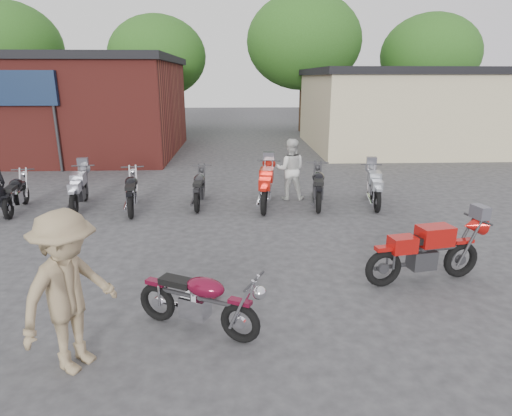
{
  "coord_description": "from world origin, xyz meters",
  "views": [
    {
      "loc": [
        -0.16,
        -6.0,
        3.36
      ],
      "look_at": [
        0.19,
        2.02,
        0.9
      ],
      "focal_mm": 30.0,
      "sensor_mm": 36.0,
      "label": 1
    }
  ],
  "objects_px": {
    "row_bike_5": "(318,185)",
    "row_bike_4": "(266,184)",
    "row_bike_6": "(374,186)",
    "vintage_motorcycle": "(199,297)",
    "person_light": "(290,169)",
    "person_tan": "(69,292)",
    "row_bike_3": "(199,186)",
    "row_bike_0": "(16,191)",
    "row_bike_1": "(79,188)",
    "sportbike": "(427,249)",
    "row_bike_2": "(132,190)",
    "helmet": "(212,292)"
  },
  "relations": [
    {
      "from": "row_bike_5",
      "to": "row_bike_4",
      "type": "bearing_deg",
      "value": 100.92
    },
    {
      "from": "row_bike_6",
      "to": "vintage_motorcycle",
      "type": "bearing_deg",
      "value": 153.91
    },
    {
      "from": "person_light",
      "to": "row_bike_4",
      "type": "xyz_separation_m",
      "value": [
        -0.73,
        -0.7,
        -0.26
      ]
    },
    {
      "from": "person_tan",
      "to": "row_bike_3",
      "type": "height_order",
      "value": "person_tan"
    },
    {
      "from": "vintage_motorcycle",
      "to": "row_bike_6",
      "type": "xyz_separation_m",
      "value": [
        4.25,
        5.95,
        0.02
      ]
    },
    {
      "from": "row_bike_0",
      "to": "row_bike_1",
      "type": "height_order",
      "value": "row_bike_1"
    },
    {
      "from": "person_light",
      "to": "sportbike",
      "type": "bearing_deg",
      "value": 114.89
    },
    {
      "from": "row_bike_5",
      "to": "row_bike_2",
      "type": "bearing_deg",
      "value": 101.72
    },
    {
      "from": "row_bike_4",
      "to": "vintage_motorcycle",
      "type": "bearing_deg",
      "value": 175.68
    },
    {
      "from": "vintage_motorcycle",
      "to": "sportbike",
      "type": "height_order",
      "value": "sportbike"
    },
    {
      "from": "sportbike",
      "to": "helmet",
      "type": "bearing_deg",
      "value": 176.0
    },
    {
      "from": "helmet",
      "to": "row_bike_6",
      "type": "relative_size",
      "value": 0.12
    },
    {
      "from": "person_light",
      "to": "row_bike_6",
      "type": "height_order",
      "value": "person_light"
    },
    {
      "from": "vintage_motorcycle",
      "to": "row_bike_0",
      "type": "distance_m",
      "value": 7.78
    },
    {
      "from": "row_bike_3",
      "to": "row_bike_4",
      "type": "xyz_separation_m",
      "value": [
        1.81,
        -0.18,
        0.08
      ]
    },
    {
      "from": "row_bike_2",
      "to": "row_bike_4",
      "type": "distance_m",
      "value": 3.54
    },
    {
      "from": "row_bike_5",
      "to": "person_light",
      "type": "bearing_deg",
      "value": 55.64
    },
    {
      "from": "sportbike",
      "to": "row_bike_1",
      "type": "distance_m",
      "value": 8.73
    },
    {
      "from": "row_bike_5",
      "to": "row_bike_6",
      "type": "height_order",
      "value": "row_bike_5"
    },
    {
      "from": "row_bike_0",
      "to": "vintage_motorcycle",
      "type": "bearing_deg",
      "value": -147.47
    },
    {
      "from": "person_tan",
      "to": "row_bike_0",
      "type": "relative_size",
      "value": 1.08
    },
    {
      "from": "sportbike",
      "to": "row_bike_6",
      "type": "xyz_separation_m",
      "value": [
        0.54,
        4.59,
        -0.05
      ]
    },
    {
      "from": "sportbike",
      "to": "row_bike_2",
      "type": "relative_size",
      "value": 1.07
    },
    {
      "from": "person_tan",
      "to": "row_bike_3",
      "type": "xyz_separation_m",
      "value": [
        0.91,
        6.8,
        -0.46
      ]
    },
    {
      "from": "helmet",
      "to": "person_light",
      "type": "relative_size",
      "value": 0.13
    },
    {
      "from": "vintage_motorcycle",
      "to": "row_bike_3",
      "type": "height_order",
      "value": "row_bike_3"
    },
    {
      "from": "row_bike_2",
      "to": "person_light",
      "type": "bearing_deg",
      "value": -87.33
    },
    {
      "from": "sportbike",
      "to": "person_light",
      "type": "distance_m",
      "value": 5.55
    },
    {
      "from": "row_bike_1",
      "to": "row_bike_5",
      "type": "xyz_separation_m",
      "value": [
        6.4,
        -0.0,
        0.02
      ]
    },
    {
      "from": "sportbike",
      "to": "person_light",
      "type": "bearing_deg",
      "value": 96.47
    },
    {
      "from": "row_bike_6",
      "to": "row_bike_3",
      "type": "bearing_deg",
      "value": 97.33
    },
    {
      "from": "person_light",
      "to": "person_tan",
      "type": "bearing_deg",
      "value": 72.0
    },
    {
      "from": "person_light",
      "to": "row_bike_2",
      "type": "height_order",
      "value": "person_light"
    },
    {
      "from": "person_light",
      "to": "row_bike_5",
      "type": "bearing_deg",
      "value": 144.32
    },
    {
      "from": "row_bike_1",
      "to": "row_bike_3",
      "type": "height_order",
      "value": "row_bike_1"
    },
    {
      "from": "person_light",
      "to": "row_bike_6",
      "type": "bearing_deg",
      "value": 169.89
    },
    {
      "from": "person_tan",
      "to": "row_bike_2",
      "type": "height_order",
      "value": "person_tan"
    },
    {
      "from": "helmet",
      "to": "row_bike_4",
      "type": "distance_m",
      "value": 5.2
    },
    {
      "from": "vintage_motorcycle",
      "to": "sportbike",
      "type": "relative_size",
      "value": 0.88
    },
    {
      "from": "person_light",
      "to": "row_bike_1",
      "type": "relative_size",
      "value": 0.91
    },
    {
      "from": "row_bike_4",
      "to": "row_bike_5",
      "type": "xyz_separation_m",
      "value": [
        1.42,
        0.06,
        -0.04
      ]
    },
    {
      "from": "row_bike_6",
      "to": "row_bike_5",
      "type": "bearing_deg",
      "value": 97.51
    },
    {
      "from": "row_bike_1",
      "to": "row_bike_5",
      "type": "bearing_deg",
      "value": -98.27
    },
    {
      "from": "row_bike_0",
      "to": "helmet",
      "type": "bearing_deg",
      "value": -141.98
    },
    {
      "from": "row_bike_1",
      "to": "person_light",
      "type": "bearing_deg",
      "value": -91.87
    },
    {
      "from": "person_tan",
      "to": "row_bike_0",
      "type": "height_order",
      "value": "person_tan"
    },
    {
      "from": "sportbike",
      "to": "row_bike_0",
      "type": "relative_size",
      "value": 1.12
    },
    {
      "from": "person_light",
      "to": "row_bike_2",
      "type": "distance_m",
      "value": 4.37
    },
    {
      "from": "row_bike_0",
      "to": "row_bike_6",
      "type": "xyz_separation_m",
      "value": [
        9.47,
        0.17,
        0.01
      ]
    },
    {
      "from": "vintage_motorcycle",
      "to": "sportbike",
      "type": "distance_m",
      "value": 3.95
    }
  ]
}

